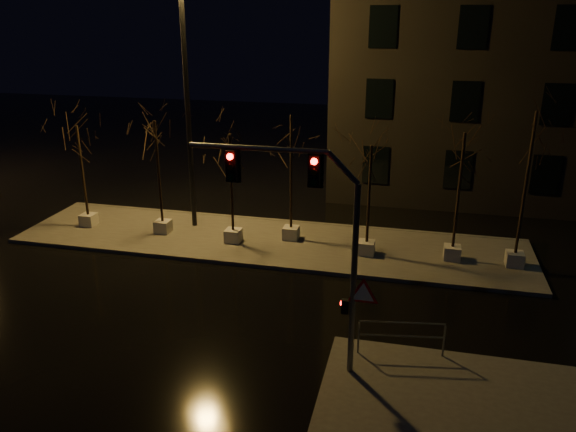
# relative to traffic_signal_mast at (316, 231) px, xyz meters

# --- Properties ---
(ground) EXTENTS (90.00, 90.00, 0.00)m
(ground) POSITION_rel_traffic_signal_mast_xyz_m (-3.65, 2.61, -4.20)
(ground) COLOR black
(ground) RESTS_ON ground
(median) EXTENTS (22.00, 5.00, 0.15)m
(median) POSITION_rel_traffic_signal_mast_xyz_m (-3.65, 8.61, -4.13)
(median) COLOR #4D4A44
(median) RESTS_ON ground
(sidewalk_corner) EXTENTS (7.00, 5.00, 0.15)m
(sidewalk_corner) POSITION_rel_traffic_signal_mast_xyz_m (3.85, -0.89, -4.13)
(sidewalk_corner) COLOR #4D4A44
(sidewalk_corner) RESTS_ON ground
(tree_0) EXTENTS (1.80, 1.80, 4.78)m
(tree_0) POSITION_rel_traffic_signal_mast_xyz_m (-12.19, 8.39, -0.43)
(tree_0) COLOR #B9B5AD
(tree_0) RESTS_ON median
(tree_1) EXTENTS (1.80, 1.80, 5.15)m
(tree_1) POSITION_rel_traffic_signal_mast_xyz_m (-8.47, 8.38, -0.15)
(tree_1) COLOR #B9B5AD
(tree_1) RESTS_ON median
(tree_2) EXTENTS (1.80, 1.80, 4.80)m
(tree_2) POSITION_rel_traffic_signal_mast_xyz_m (-5.07, 8.08, -0.41)
(tree_2) COLOR #B9B5AD
(tree_2) RESTS_ON median
(tree_3) EXTENTS (1.80, 1.80, 5.54)m
(tree_3) POSITION_rel_traffic_signal_mast_xyz_m (-2.73, 8.95, 0.15)
(tree_3) COLOR #B9B5AD
(tree_3) RESTS_ON median
(tree_4) EXTENTS (1.80, 1.80, 4.62)m
(tree_4) POSITION_rel_traffic_signal_mast_xyz_m (0.63, 8.07, -0.55)
(tree_4) COLOR #B9B5AD
(tree_4) RESTS_ON median
(tree_5) EXTENTS (1.80, 1.80, 5.24)m
(tree_5) POSITION_rel_traffic_signal_mast_xyz_m (4.01, 8.35, -0.08)
(tree_5) COLOR #B9B5AD
(tree_5) RESTS_ON median
(tree_6) EXTENTS (1.80, 1.80, 6.17)m
(tree_6) POSITION_rel_traffic_signal_mast_xyz_m (6.35, 8.27, 0.63)
(tree_6) COLOR #B9B5AD
(tree_6) RESTS_ON median
(traffic_signal_mast) EXTENTS (5.06, 0.20, 6.17)m
(traffic_signal_mast) POSITION_rel_traffic_signal_mast_xyz_m (0.00, 0.00, 0.00)
(traffic_signal_mast) COLOR #56595E
(traffic_signal_mast) RESTS_ON sidewalk_corner
(streetlight_main) EXTENTS (2.70, 1.20, 11.07)m
(streetlight_main) POSITION_rel_traffic_signal_mast_xyz_m (-7.45, 9.55, 2.33)
(streetlight_main) COLOR black
(streetlight_main) RESTS_ON median
(guard_rail_a) EXTENTS (2.44, 0.43, 1.06)m
(guard_rail_a) POSITION_rel_traffic_signal_mast_xyz_m (2.31, 1.11, -3.36)
(guard_rail_a) COLOR #56595E
(guard_rail_a) RESTS_ON sidewalk_corner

